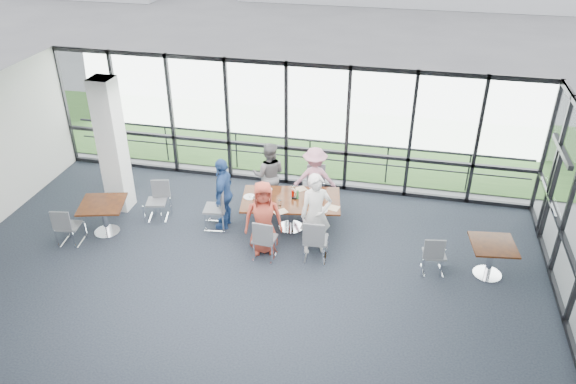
% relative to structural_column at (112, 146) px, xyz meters
% --- Properties ---
extents(floor, '(12.00, 10.00, 0.02)m').
position_rel_structural_column_xyz_m(floor, '(3.60, -3.00, -1.61)').
color(floor, black).
rests_on(floor, ground).
extents(ceiling, '(12.00, 10.00, 0.04)m').
position_rel_structural_column_xyz_m(ceiling, '(3.60, -3.00, 1.60)').
color(ceiling, white).
rests_on(ceiling, ground).
extents(curtain_wall_back, '(12.00, 0.10, 3.20)m').
position_rel_structural_column_xyz_m(curtain_wall_back, '(3.60, 2.00, 0.00)').
color(curtain_wall_back, white).
rests_on(curtain_wall_back, ground).
extents(exit_door, '(0.12, 1.60, 2.10)m').
position_rel_structural_column_xyz_m(exit_door, '(9.60, 0.75, -0.55)').
color(exit_door, black).
rests_on(exit_door, ground).
extents(structural_column, '(0.50, 0.50, 3.20)m').
position_rel_structural_column_xyz_m(structural_column, '(0.00, 0.00, 0.00)').
color(structural_column, white).
rests_on(structural_column, ground).
extents(apron, '(80.00, 70.00, 0.02)m').
position_rel_structural_column_xyz_m(apron, '(3.60, 7.00, -1.62)').
color(apron, slate).
rests_on(apron, ground).
extents(grass_strip, '(80.00, 5.00, 0.01)m').
position_rel_structural_column_xyz_m(grass_strip, '(3.60, 5.00, -1.59)').
color(grass_strip, '#335D27').
rests_on(grass_strip, ground).
extents(guard_rail, '(12.00, 0.06, 0.06)m').
position_rel_structural_column_xyz_m(guard_rail, '(3.60, 2.60, -1.10)').
color(guard_rail, '#2D2D33').
rests_on(guard_rail, ground).
extents(main_table, '(2.31, 1.52, 0.75)m').
position_rel_structural_column_xyz_m(main_table, '(4.16, -0.04, -0.96)').
color(main_table, '#341B10').
rests_on(main_table, ground).
extents(side_table_left, '(1.14, 1.14, 0.75)m').
position_rel_structural_column_xyz_m(side_table_left, '(0.19, -1.10, -0.96)').
color(side_table_left, '#341B10').
rests_on(side_table_left, ground).
extents(side_table_right, '(0.94, 0.94, 0.75)m').
position_rel_structural_column_xyz_m(side_table_right, '(8.35, -0.86, -0.97)').
color(side_table_right, '#341B10').
rests_on(side_table_right, ground).
extents(diner_near_left, '(0.91, 0.73, 1.63)m').
position_rel_structural_column_xyz_m(diner_near_left, '(3.78, -1.00, -0.79)').
color(diner_near_left, '#B03E2D').
rests_on(diner_near_left, ground).
extents(diner_near_right, '(0.78, 0.68, 1.79)m').
position_rel_structural_column_xyz_m(diner_near_right, '(4.84, -0.77, -0.70)').
color(diner_near_right, silver).
rests_on(diner_near_right, ground).
extents(diner_far_left, '(0.85, 0.60, 1.62)m').
position_rel_structural_column_xyz_m(diner_far_left, '(3.44, 0.85, -0.79)').
color(diner_far_left, slate).
rests_on(diner_far_left, ground).
extents(diner_far_right, '(1.09, 0.70, 1.56)m').
position_rel_structural_column_xyz_m(diner_far_right, '(4.51, 0.95, -0.82)').
color(diner_far_right, pink).
rests_on(diner_far_right, ground).
extents(diner_end, '(0.59, 1.01, 1.69)m').
position_rel_structural_column_xyz_m(diner_end, '(2.68, -0.26, -0.76)').
color(diner_end, '#264987').
rests_on(diner_end, ground).
extents(chair_main_nl, '(0.48, 0.48, 0.92)m').
position_rel_structural_column_xyz_m(chair_main_nl, '(3.87, -1.24, -1.14)').
color(chair_main_nl, slate).
rests_on(chair_main_nl, ground).
extents(chair_main_nr, '(0.50, 0.50, 0.95)m').
position_rel_structural_column_xyz_m(chair_main_nr, '(4.90, -1.06, -1.12)').
color(chair_main_nr, slate).
rests_on(chair_main_nr, ground).
extents(chair_main_fl, '(0.45, 0.45, 0.87)m').
position_rel_structural_column_xyz_m(chair_main_fl, '(3.40, 0.87, -1.17)').
color(chair_main_fl, slate).
rests_on(chair_main_fl, ground).
extents(chair_main_fr, '(0.55, 0.55, 0.94)m').
position_rel_structural_column_xyz_m(chair_main_fr, '(4.44, 1.09, -1.13)').
color(chair_main_fr, slate).
rests_on(chair_main_fr, ground).
extents(chair_main_end, '(0.54, 0.54, 0.99)m').
position_rel_structural_column_xyz_m(chair_main_end, '(2.51, -0.37, -1.11)').
color(chair_main_end, slate).
rests_on(chair_main_end, ground).
extents(chair_spare_la, '(0.49, 0.49, 0.88)m').
position_rel_structural_column_xyz_m(chair_spare_la, '(-0.34, -1.64, -1.16)').
color(chair_spare_la, slate).
rests_on(chair_spare_la, ground).
extents(chair_spare_lb, '(0.53, 0.53, 0.89)m').
position_rel_structural_column_xyz_m(chair_spare_lb, '(1.07, -0.31, -1.16)').
color(chair_spare_lb, slate).
rests_on(chair_spare_lb, ground).
extents(chair_spare_r, '(0.49, 0.49, 0.87)m').
position_rel_structural_column_xyz_m(chair_spare_r, '(7.27, -0.99, -1.17)').
color(chair_spare_r, slate).
rests_on(chair_spare_r, ground).
extents(plate_nl, '(0.25, 0.25, 0.01)m').
position_rel_structural_column_xyz_m(plate_nl, '(3.69, -0.49, -0.84)').
color(plate_nl, white).
rests_on(plate_nl, main_table).
extents(plate_nr, '(0.28, 0.28, 0.01)m').
position_rel_structural_column_xyz_m(plate_nr, '(4.89, -0.36, -0.84)').
color(plate_nr, white).
rests_on(plate_nr, main_table).
extents(plate_fl, '(0.28, 0.28, 0.01)m').
position_rel_structural_column_xyz_m(plate_fl, '(3.52, 0.25, -0.84)').
color(plate_fl, white).
rests_on(plate_fl, main_table).
extents(plate_fr, '(0.24, 0.24, 0.01)m').
position_rel_structural_column_xyz_m(plate_fr, '(4.60, 0.43, -0.84)').
color(plate_fr, white).
rests_on(plate_fr, main_table).
extents(plate_end, '(0.28, 0.28, 0.01)m').
position_rel_structural_column_xyz_m(plate_end, '(3.25, -0.15, -0.84)').
color(plate_end, white).
rests_on(plate_end, main_table).
extents(tumbler_a, '(0.07, 0.07, 0.13)m').
position_rel_structural_column_xyz_m(tumbler_a, '(3.98, -0.36, -0.78)').
color(tumbler_a, white).
rests_on(tumbler_a, main_table).
extents(tumbler_b, '(0.06, 0.06, 0.13)m').
position_rel_structural_column_xyz_m(tumbler_b, '(4.54, -0.20, -0.79)').
color(tumbler_b, white).
rests_on(tumbler_b, main_table).
extents(tumbler_c, '(0.08, 0.08, 0.15)m').
position_rel_structural_column_xyz_m(tumbler_c, '(4.15, 0.29, -0.77)').
color(tumbler_c, white).
rests_on(tumbler_c, main_table).
extents(tumbler_d, '(0.07, 0.07, 0.15)m').
position_rel_structural_column_xyz_m(tumbler_d, '(3.42, -0.38, -0.78)').
color(tumbler_d, white).
rests_on(tumbler_d, main_table).
extents(menu_a, '(0.34, 0.34, 0.00)m').
position_rel_structural_column_xyz_m(menu_a, '(4.05, -0.61, -0.85)').
color(menu_a, white).
rests_on(menu_a, main_table).
extents(menu_b, '(0.37, 0.30, 0.00)m').
position_rel_structural_column_xyz_m(menu_b, '(5.08, -0.20, -0.85)').
color(menu_b, white).
rests_on(menu_b, main_table).
extents(menu_c, '(0.38, 0.36, 0.00)m').
position_rel_structural_column_xyz_m(menu_c, '(4.25, 0.44, -0.85)').
color(menu_c, white).
rests_on(menu_c, main_table).
extents(condiment_caddy, '(0.10, 0.07, 0.04)m').
position_rel_structural_column_xyz_m(condiment_caddy, '(4.22, -0.01, -0.83)').
color(condiment_caddy, black).
rests_on(condiment_caddy, main_table).
extents(ketchup_bottle, '(0.06, 0.06, 0.18)m').
position_rel_structural_column_xyz_m(ketchup_bottle, '(4.18, 0.04, -0.76)').
color(ketchup_bottle, '#920900').
rests_on(ketchup_bottle, main_table).
extents(green_bottle, '(0.05, 0.05, 0.20)m').
position_rel_structural_column_xyz_m(green_bottle, '(4.30, 0.02, -0.75)').
color(green_bottle, '#2C7D39').
rests_on(green_bottle, main_table).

